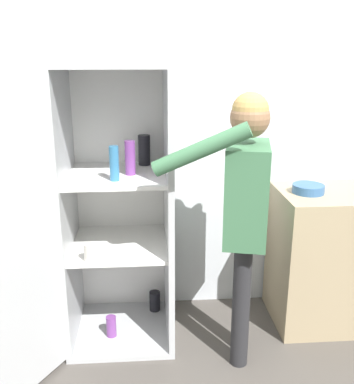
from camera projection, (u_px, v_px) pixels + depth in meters
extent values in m
cube|color=silver|center=(161.00, 132.00, 3.02)|extent=(7.00, 0.06, 2.55)
cube|color=#B7BABC|center=(123.00, 328.00, 3.02)|extent=(0.65, 0.65, 0.04)
cube|color=#B7BABC|center=(113.00, 64.00, 2.51)|extent=(0.65, 0.65, 0.04)
cube|color=white|center=(121.00, 193.00, 3.06)|extent=(0.65, 0.03, 1.67)
cube|color=#B7BABC|center=(68.00, 209.00, 2.74)|extent=(0.03, 0.65, 1.67)
cube|color=#B7BABC|center=(168.00, 207.00, 2.78)|extent=(0.04, 0.65, 1.67)
cube|color=white|center=(120.00, 244.00, 2.84)|extent=(0.58, 0.58, 0.02)
cube|color=white|center=(117.00, 175.00, 2.70)|extent=(0.58, 0.58, 0.02)
cube|color=#B7BABC|center=(4.00, 251.00, 2.16)|extent=(0.38, 0.58, 1.67)
cylinder|color=teal|center=(114.00, 164.00, 2.52)|extent=(0.05, 0.05, 0.20)
cylinder|color=#723884|center=(111.00, 326.00, 2.88)|extent=(0.06, 0.06, 0.14)
cylinder|color=beige|center=(89.00, 253.00, 2.57)|extent=(0.06, 0.06, 0.11)
cylinder|color=black|center=(144.00, 150.00, 2.88)|extent=(0.08, 0.08, 0.19)
cylinder|color=black|center=(155.00, 301.00, 3.18)|extent=(0.08, 0.08, 0.14)
cylinder|color=#723884|center=(130.00, 158.00, 2.64)|extent=(0.06, 0.06, 0.20)
cylinder|color=#262628|center=(241.00, 306.00, 2.59)|extent=(0.10, 0.10, 0.77)
cylinder|color=#262628|center=(242.00, 292.00, 2.75)|extent=(0.10, 0.10, 0.77)
cube|color=#3F724C|center=(246.00, 193.00, 2.47)|extent=(0.31, 0.45, 0.55)
sphere|color=#8C6647|center=(250.00, 118.00, 2.35)|extent=(0.21, 0.21, 0.21)
sphere|color=#AD894C|center=(250.00, 111.00, 2.34)|extent=(0.20, 0.20, 0.20)
cylinder|color=#3F724C|center=(201.00, 150.00, 2.21)|extent=(0.51, 0.19, 0.29)
cylinder|color=#3F724C|center=(247.00, 186.00, 2.70)|extent=(0.08, 0.08, 0.52)
cube|color=tan|center=(326.00, 258.00, 3.03)|extent=(0.68, 0.55, 0.93)
cylinder|color=#335B8E|center=(308.00, 189.00, 2.87)|extent=(0.20, 0.20, 0.05)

